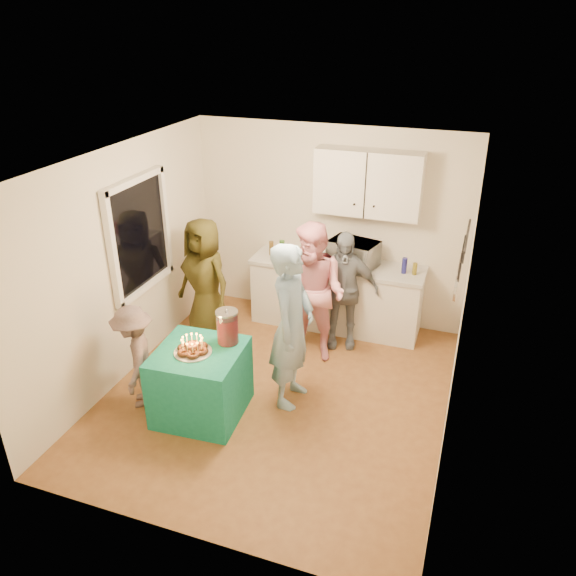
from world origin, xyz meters
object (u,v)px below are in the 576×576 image
(microwave, at_px, (353,253))
(woman_back_left, at_px, (205,281))
(counter, at_px, (336,296))
(party_table, at_px, (201,382))
(child_near_left, at_px, (135,357))
(man_birthday, at_px, (292,326))
(woman_back_right, at_px, (342,290))
(punch_jar, at_px, (227,328))
(woman_back_center, at_px, (314,293))

(microwave, distance_m, woman_back_left, 1.89)
(microwave, height_order, woman_back_left, woman_back_left)
(counter, xyz_separation_m, microwave, (0.20, 0.00, 0.64))
(party_table, height_order, child_near_left, child_near_left)
(man_birthday, distance_m, woman_back_left, 1.69)
(party_table, bearing_deg, microwave, 65.23)
(woman_back_left, relative_size, woman_back_right, 1.07)
(punch_jar, height_order, woman_back_center, woman_back_center)
(counter, distance_m, woman_back_right, 0.57)
(woman_back_center, bearing_deg, counter, 100.97)
(counter, height_order, microwave, microwave)
(counter, relative_size, party_table, 2.59)
(man_birthday, bearing_deg, counter, -0.12)
(counter, height_order, punch_jar, punch_jar)
(man_birthday, xyz_separation_m, child_near_left, (-1.52, -0.60, -0.33))
(woman_back_left, xyz_separation_m, woman_back_right, (1.65, 0.41, -0.05))
(punch_jar, bearing_deg, microwave, 67.59)
(microwave, height_order, woman_back_right, woman_back_right)
(punch_jar, xyz_separation_m, woman_back_right, (0.81, 1.56, -0.17))
(man_birthday, relative_size, woman_back_right, 1.20)
(punch_jar, relative_size, child_near_left, 0.29)
(woman_back_left, height_order, child_near_left, woman_back_left)
(counter, xyz_separation_m, woman_back_left, (-1.47, -0.84, 0.38))
(man_birthday, bearing_deg, microwave, -6.68)
(microwave, relative_size, man_birthday, 0.33)
(punch_jar, xyz_separation_m, woman_back_center, (0.55, 1.19, -0.08))
(counter, height_order, child_near_left, child_near_left)
(party_table, xyz_separation_m, woman_back_center, (0.77, 1.44, 0.47))
(woman_back_left, distance_m, woman_back_right, 1.70)
(punch_jar, bearing_deg, woman_back_center, 65.09)
(punch_jar, xyz_separation_m, man_birthday, (0.59, 0.28, -0.02))
(woman_back_left, xyz_separation_m, child_near_left, (-0.08, -1.48, -0.23))
(counter, relative_size, microwave, 3.69)
(counter, xyz_separation_m, woman_back_center, (-0.07, -0.81, 0.42))
(counter, relative_size, woman_back_center, 1.29)
(woman_back_center, relative_size, woman_back_right, 1.13)
(counter, bearing_deg, microwave, 0.00)
(counter, relative_size, woman_back_right, 1.45)
(woman_back_left, distance_m, woman_back_center, 1.40)
(woman_back_center, bearing_deg, punch_jar, -98.76)
(woman_back_center, height_order, woman_back_right, woman_back_center)
(counter, height_order, man_birthday, man_birthday)
(counter, distance_m, punch_jar, 2.15)
(woman_back_left, bearing_deg, woman_back_right, 32.56)
(man_birthday, bearing_deg, woman_back_right, -8.48)
(counter, relative_size, man_birthday, 1.21)
(counter, height_order, party_table, counter)
(man_birthday, bearing_deg, woman_back_left, 59.75)
(counter, xyz_separation_m, woman_back_right, (0.18, -0.43, 0.33))
(microwave, bearing_deg, punch_jar, -98.15)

